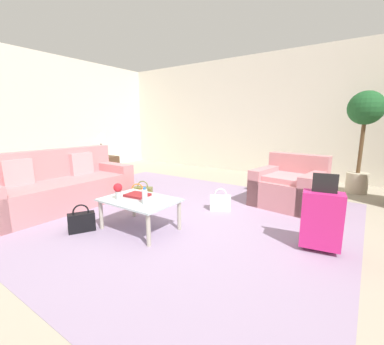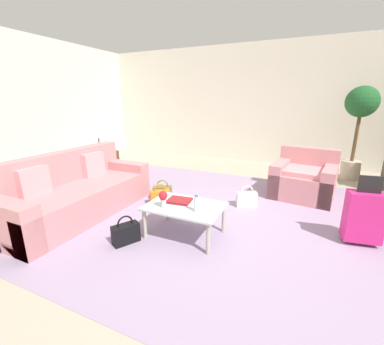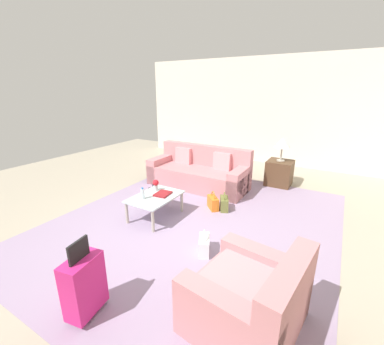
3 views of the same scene
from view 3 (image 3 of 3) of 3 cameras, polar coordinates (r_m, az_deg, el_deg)
ground_plane at (r=4.17m, az=-5.93°, el=-13.64°), size 12.00×12.00×0.00m
wall_left at (r=8.20m, az=15.64°, el=12.96°), size 0.12×8.00×3.10m
area_rug at (r=4.50m, az=0.77°, el=-10.89°), size 5.20×4.40×0.01m
couch at (r=6.03m, az=1.74°, el=-0.09°), size 0.93×2.29×0.92m
armchair at (r=2.73m, az=13.17°, el=-26.27°), size 1.12×1.07×0.83m
coffee_table at (r=4.56m, az=-8.19°, el=-5.81°), size 0.94×0.66×0.41m
water_bottle at (r=4.42m, az=-10.90°, el=-4.64°), size 0.06×0.06×0.20m
coffee_table_book at (r=4.57m, az=-6.50°, el=-4.72°), size 0.32×0.27×0.03m
flower_vase at (r=4.74m, az=-8.05°, el=-2.55°), size 0.11×0.11×0.21m
side_table at (r=6.42m, az=18.81°, el=-0.08°), size 0.56×0.56×0.59m
table_lamp at (r=6.24m, az=19.47°, el=6.17°), size 0.37×0.37×0.55m
suitcase_magenta at (r=2.94m, az=-22.89°, el=-21.98°), size 0.43×0.28×0.85m
handbag_orange at (r=4.92m, az=4.68°, el=-6.66°), size 0.33×0.32×0.36m
handbag_black at (r=5.32m, az=-8.30°, el=-4.86°), size 0.28×0.35×0.36m
handbag_olive at (r=4.91m, az=7.15°, el=-6.82°), size 0.35×0.27×0.36m
handbag_white at (r=3.69m, az=2.72°, el=-15.76°), size 0.35×0.27×0.36m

